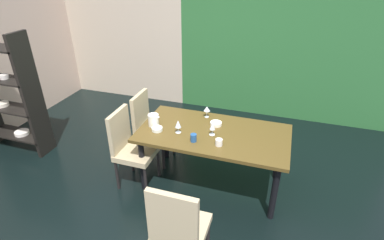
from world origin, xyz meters
The scene contains 16 objects.
ground_plane centered at (0.00, 0.00, -0.01)m, with size 6.25×5.30×0.02m, color black.
back_panel_interior centered at (-1.90, 2.60, 1.26)m, with size 2.44×0.10×2.53m, color beige.
garden_window_panel centered at (1.22, 2.60, 1.26)m, with size 3.81×0.10×2.53m, color #2D6A34.
dining_table centered at (0.45, 0.45, 0.66)m, with size 1.73×0.92×0.75m.
chair_left_near centered at (-0.51, 0.18, 0.54)m, with size 0.44×0.44×0.99m.
chair_head_near centered at (0.48, -0.82, 0.56)m, with size 0.44×0.44×1.02m.
chair_left_far centered at (-0.51, 0.72, 0.54)m, with size 0.44×0.44×0.97m.
display_shelf centered at (-2.49, 0.36, 0.88)m, with size 0.98×0.31×1.74m.
wine_glass_left centered at (0.28, 0.78, 0.86)m, with size 0.08×0.08×0.15m.
wine_glass_front centered at (0.07, 0.32, 0.86)m, with size 0.07×0.07×0.16m.
wine_glass_west centered at (0.45, 0.39, 0.86)m, with size 0.07×0.07×0.16m.
serving_bowl_center centered at (0.44, 0.62, 0.77)m, with size 0.14×0.14×0.04m, color white.
serving_bowl_near_shelf centered at (-0.18, 0.28, 0.77)m, with size 0.13×0.13×0.04m, color white.
cup_east centered at (0.29, 0.19, 0.80)m, with size 0.07×0.07×0.09m, color #214D87.
cup_north centered at (0.58, 0.20, 0.79)m, with size 0.08×0.08×0.08m, color white.
pitcher_south centered at (-0.27, 0.38, 0.83)m, with size 0.14×0.13×0.15m.
Camera 1 is at (1.13, -2.45, 2.55)m, focal length 28.00 mm.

